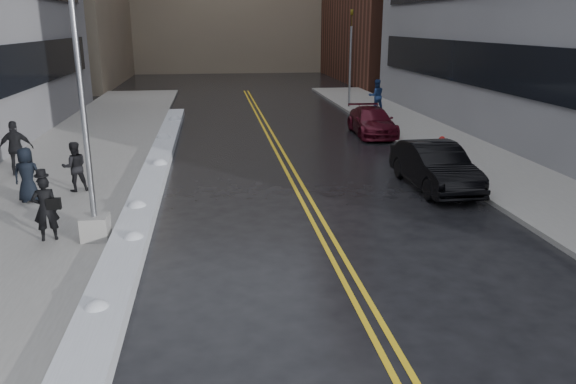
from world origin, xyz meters
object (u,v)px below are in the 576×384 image
object	(u,v)px
pedestrian_b	(75,167)
pedestrian_east	(376,96)
traffic_signal	(350,55)
pedestrian_fedora	(45,209)
car_black	(435,166)
lamppost	(87,145)
fire_hydrant	(442,144)
pedestrian_c	(27,175)
pedestrian_d	(16,148)
car_maroon	(372,122)

from	to	relation	value
pedestrian_b	pedestrian_east	xyz separation A→B (m)	(14.23, 14.95, 0.18)
traffic_signal	pedestrian_fedora	bearing A→B (deg)	-120.58
pedestrian_east	car_black	xyz separation A→B (m)	(-2.56, -15.69, -0.37)
lamppost	pedestrian_b	xyz separation A→B (m)	(-1.41, 4.43, -1.58)
fire_hydrant	pedestrian_c	distance (m)	15.55
pedestrian_c	traffic_signal	bearing A→B (deg)	-123.15
traffic_signal	pedestrian_fedora	size ratio (longest dim) A/B	3.66
pedestrian_b	pedestrian_d	xyz separation A→B (m)	(-2.48, 2.37, 0.16)
traffic_signal	fire_hydrant	bearing A→B (deg)	-87.95
pedestrian_fedora	pedestrian_east	distance (m)	23.82
pedestrian_east	pedestrian_fedora	bearing A→B (deg)	51.43
traffic_signal	car_black	xyz separation A→B (m)	(-1.54, -18.31, -2.65)
pedestrian_b	pedestrian_east	size ratio (longest dim) A/B	0.82
lamppost	pedestrian_b	size ratio (longest dim) A/B	4.77
lamppost	pedestrian_fedora	size ratio (longest dim) A/B	4.66
car_maroon	fire_hydrant	bearing A→B (deg)	-71.15
pedestrian_c	car_black	world-z (taller)	pedestrian_c
traffic_signal	pedestrian_b	bearing A→B (deg)	-126.94
lamppost	traffic_signal	size ratio (longest dim) A/B	1.27
car_black	pedestrian_d	bearing A→B (deg)	166.05
pedestrian_c	pedestrian_d	size ratio (longest dim) A/B	0.87
fire_hydrant	pedestrian_d	world-z (taller)	pedestrian_d
lamppost	car_black	distance (m)	11.05
traffic_signal	pedestrian_east	xyz separation A→B (m)	(1.02, -2.62, -2.27)
traffic_signal	pedestrian_c	size ratio (longest dim) A/B	3.61
pedestrian_d	car_black	xyz separation A→B (m)	(14.16, -3.12, -0.35)
pedestrian_b	pedestrian_east	world-z (taller)	pedestrian_east
pedestrian_fedora	pedestrian_c	distance (m)	3.63
pedestrian_b	car_maroon	distance (m)	14.99
traffic_signal	pedestrian_c	bearing A→B (deg)	-127.72
car_maroon	pedestrian_b	bearing A→B (deg)	-142.06
pedestrian_b	car_maroon	world-z (taller)	pedestrian_b
lamppost	pedestrian_d	world-z (taller)	lamppost
pedestrian_b	pedestrian_east	bearing A→B (deg)	-151.55
traffic_signal	pedestrian_fedora	distance (m)	25.57
pedestrian_fedora	pedestrian_east	bearing A→B (deg)	-141.83
car_black	pedestrian_fedora	bearing A→B (deg)	-164.03
traffic_signal	pedestrian_d	bearing A→B (deg)	-135.92
lamppost	car_maroon	xyz separation A→B (m)	(10.80, 13.12, -1.87)
pedestrian_b	pedestrian_d	size ratio (longest dim) A/B	0.83
pedestrian_c	car_black	distance (m)	12.82
pedestrian_fedora	pedestrian_d	world-z (taller)	pedestrian_d
traffic_signal	car_black	bearing A→B (deg)	-94.79
traffic_signal	pedestrian_d	xyz separation A→B (m)	(-15.69, -15.20, -2.29)
lamppost	car_black	xyz separation A→B (m)	(10.26, 3.69, -1.78)
car_maroon	lamppost	bearing A→B (deg)	-126.95
pedestrian_c	pedestrian_fedora	bearing A→B (deg)	117.34
lamppost	pedestrian_c	world-z (taller)	lamppost
pedestrian_fedora	pedestrian_b	xyz separation A→B (m)	(-0.26, 4.34, -0.02)
pedestrian_c	pedestrian_d	xyz separation A→B (m)	(-1.34, 3.37, 0.13)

